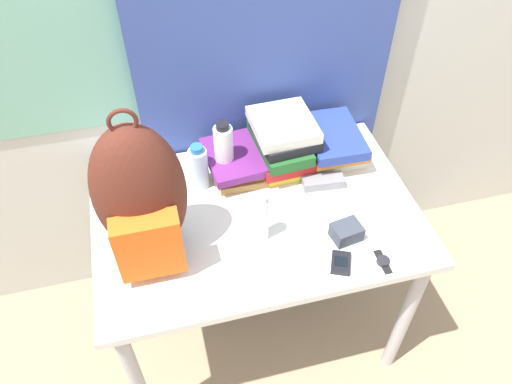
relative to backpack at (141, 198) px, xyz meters
name	(u,v)px	position (x,y,z in m)	size (l,w,h in m)	color
wall_back	(221,15)	(0.36, 0.52, 0.26)	(6.00, 0.06, 2.50)	beige
curtain_blue	(267,18)	(0.50, 0.47, 0.26)	(0.94, 0.04, 2.50)	#384C93
desk	(256,231)	(0.36, 0.07, -0.34)	(1.11, 0.74, 0.75)	silver
backpack	(141,198)	(0.00, 0.00, 0.00)	(0.27, 0.26, 0.55)	#512319
book_stack_left	(237,161)	(0.34, 0.29, -0.19)	(0.24, 0.27, 0.09)	olive
book_stack_center	(282,143)	(0.51, 0.28, -0.13)	(0.23, 0.29, 0.20)	yellow
book_stack_right	(332,143)	(0.71, 0.28, -0.17)	(0.22, 0.28, 0.12)	silver
water_bottle	(199,167)	(0.20, 0.25, -0.15)	(0.07, 0.07, 0.18)	silver
sports_bottle	(224,153)	(0.30, 0.27, -0.12)	(0.07, 0.07, 0.25)	white
sunscreen_bottle	(262,219)	(0.35, -0.04, -0.15)	(0.05, 0.05, 0.19)	white
cell_phone	(341,263)	(0.57, -0.21, -0.23)	(0.09, 0.10, 0.02)	black
sunglasses_case	(323,182)	(0.63, 0.13, -0.22)	(0.15, 0.07, 0.04)	gray
camera_pouch	(346,232)	(0.62, -0.11, -0.21)	(0.10, 0.09, 0.06)	#383D47
wristwatch	(383,261)	(0.70, -0.24, -0.23)	(0.04, 0.09, 0.01)	black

